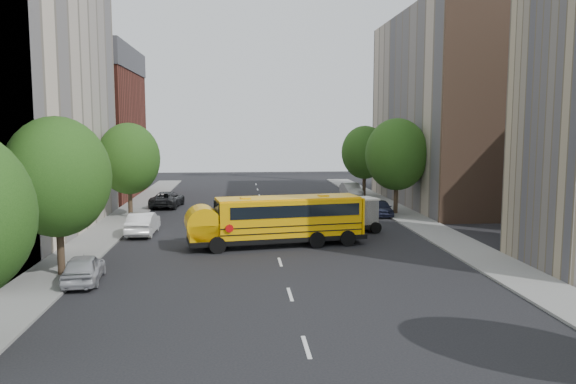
{
  "coord_description": "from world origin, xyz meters",
  "views": [
    {
      "loc": [
        -2.21,
        -32.02,
        7.38
      ],
      "look_at": [
        0.79,
        2.0,
        3.4
      ],
      "focal_mm": 35.0,
      "sensor_mm": 36.0,
      "label": 1
    }
  ],
  "objects": [
    {
      "name": "ground",
      "position": [
        0.0,
        0.0,
        0.0
      ],
      "size": [
        120.0,
        120.0,
        0.0
      ],
      "primitive_type": "plane",
      "color": "black",
      "rests_on": "ground"
    },
    {
      "name": "sidewalk_left",
      "position": [
        -11.5,
        5.0,
        0.06
      ],
      "size": [
        3.0,
        80.0,
        0.12
      ],
      "primitive_type": "cube",
      "color": "slate",
      "rests_on": "ground"
    },
    {
      "name": "sidewalk_right",
      "position": [
        11.5,
        5.0,
        0.06
      ],
      "size": [
        3.0,
        80.0,
        0.12
      ],
      "primitive_type": "cube",
      "color": "slate",
      "rests_on": "ground"
    },
    {
      "name": "lane_markings",
      "position": [
        0.0,
        10.0,
        0.01
      ],
      "size": [
        0.15,
        64.0,
        0.01
      ],
      "primitive_type": "cube",
      "color": "silver",
      "rests_on": "ground"
    },
    {
      "name": "building_left_redbrick",
      "position": [
        -18.0,
        28.0,
        6.5
      ],
      "size": [
        10.0,
        15.0,
        13.0
      ],
      "primitive_type": "cube",
      "color": "maroon",
      "rests_on": "ground"
    },
    {
      "name": "building_right_far",
      "position": [
        18.0,
        20.0,
        9.0
      ],
      "size": [
        10.0,
        22.0,
        18.0
      ],
      "primitive_type": "cube",
      "color": "tan",
      "rests_on": "ground"
    },
    {
      "name": "building_right_sidewall",
      "position": [
        18.0,
        9.0,
        9.0
      ],
      "size": [
        10.1,
        0.3,
        18.0
      ],
      "primitive_type": "cube",
      "color": "brown",
      "rests_on": "ground"
    },
    {
      "name": "street_tree_1",
      "position": [
        -11.0,
        -4.0,
        4.95
      ],
      "size": [
        5.12,
        5.12,
        7.9
      ],
      "color": "#38281C",
      "rests_on": "ground"
    },
    {
      "name": "street_tree_2",
      "position": [
        -11.0,
        14.0,
        4.83
      ],
      "size": [
        4.99,
        4.99,
        7.71
      ],
      "color": "#38281C",
      "rests_on": "ground"
    },
    {
      "name": "street_tree_4",
      "position": [
        11.0,
        14.0,
        5.08
      ],
      "size": [
        5.25,
        5.25,
        8.1
      ],
      "color": "#38281C",
      "rests_on": "ground"
    },
    {
      "name": "street_tree_5",
      "position": [
        11.0,
        26.0,
        4.7
      ],
      "size": [
        4.86,
        4.86,
        7.51
      ],
      "color": "#38281C",
      "rests_on": "ground"
    },
    {
      "name": "school_bus",
      "position": [
        0.05,
        2.27,
        1.74
      ],
      "size": [
        11.31,
        4.32,
        3.12
      ],
      "rotation": [
        0.0,
        0.0,
        0.17
      ],
      "color": "black",
      "rests_on": "ground"
    },
    {
      "name": "safari_truck",
      "position": [
        4.73,
        6.07,
        1.27
      ],
      "size": [
        5.94,
        3.33,
        2.41
      ],
      "rotation": [
        0.0,
        0.0,
        0.25
      ],
      "color": "black",
      "rests_on": "ground"
    },
    {
      "name": "parked_car_0",
      "position": [
        -9.6,
        -5.23,
        0.7
      ],
      "size": [
        2.03,
        4.23,
        1.39
      ],
      "primitive_type": "imported",
      "rotation": [
        0.0,
        0.0,
        3.24
      ],
      "color": "#AAABB1",
      "rests_on": "ground"
    },
    {
      "name": "parked_car_1",
      "position": [
        -8.8,
        6.75,
        0.78
      ],
      "size": [
        1.72,
        4.76,
        1.56
      ],
      "primitive_type": "imported",
      "rotation": [
        0.0,
        0.0,
        3.13
      ],
      "color": "white",
      "rests_on": "ground"
    },
    {
      "name": "parked_car_2",
      "position": [
        -8.8,
        20.08,
        0.73
      ],
      "size": [
        2.96,
        5.49,
        1.46
      ],
      "primitive_type": "imported",
      "rotation": [
        0.0,
        0.0,
        3.04
      ],
      "color": "black",
      "rests_on": "ground"
    },
    {
      "name": "parked_car_4",
      "position": [
        9.6,
        13.4,
        0.66
      ],
      "size": [
        1.7,
        3.91,
        1.31
      ],
      "primitive_type": "imported",
      "rotation": [
        0.0,
        0.0,
        -0.04
      ],
      "color": "#313655",
      "rests_on": "ground"
    },
    {
      "name": "parked_car_5",
      "position": [
        9.6,
        25.98,
        0.75
      ],
      "size": [
        1.78,
        4.64,
        1.51
      ],
      "primitive_type": "imported",
      "rotation": [
        0.0,
        0.0,
        0.04
      ],
      "color": "#9F9E99",
      "rests_on": "ground"
    }
  ]
}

